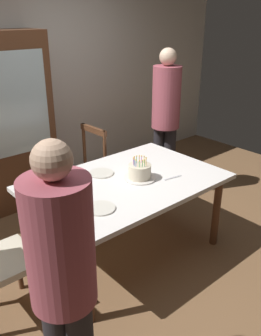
% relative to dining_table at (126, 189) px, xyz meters
% --- Properties ---
extents(ground, '(6.40, 6.40, 0.00)m').
position_rel_dining_table_xyz_m(ground, '(0.00, 0.00, -0.66)').
color(ground, brown).
extents(back_wall, '(6.40, 0.10, 2.60)m').
position_rel_dining_table_xyz_m(back_wall, '(0.00, 1.85, 0.64)').
color(back_wall, beige).
rests_on(back_wall, ground).
extents(dining_table, '(1.65, 1.09, 0.74)m').
position_rel_dining_table_xyz_m(dining_table, '(0.00, 0.00, 0.00)').
color(dining_table, white).
rests_on(dining_table, ground).
extents(birthday_cake, '(0.28, 0.28, 0.20)m').
position_rel_dining_table_xyz_m(birthday_cake, '(0.11, -0.05, 0.14)').
color(birthday_cake, silver).
rests_on(birthday_cake, dining_table).
extents(plate_near_celebrant, '(0.22, 0.22, 0.01)m').
position_rel_dining_table_xyz_m(plate_near_celebrant, '(-0.45, -0.25, 0.09)').
color(plate_near_celebrant, silver).
rests_on(plate_near_celebrant, dining_table).
extents(plate_far_side, '(0.22, 0.22, 0.01)m').
position_rel_dining_table_xyz_m(plate_far_side, '(-0.08, 0.25, 0.09)').
color(plate_far_side, silver).
rests_on(plate_far_side, dining_table).
extents(fork_near_celebrant, '(0.18, 0.03, 0.01)m').
position_rel_dining_table_xyz_m(fork_near_celebrant, '(-0.61, -0.26, 0.08)').
color(fork_near_celebrant, silver).
rests_on(fork_near_celebrant, dining_table).
extents(fork_far_side, '(0.18, 0.04, 0.01)m').
position_rel_dining_table_xyz_m(fork_far_side, '(-0.24, 0.23, 0.08)').
color(fork_far_side, silver).
rests_on(fork_far_side, dining_table).
extents(fork_near_guest, '(0.18, 0.05, 0.01)m').
position_rel_dining_table_xyz_m(fork_near_guest, '(0.33, -0.23, 0.08)').
color(fork_near_guest, silver).
rests_on(fork_near_guest, dining_table).
extents(chair_spindle_back, '(0.46, 0.46, 0.95)m').
position_rel_dining_table_xyz_m(chair_spindle_back, '(0.12, 0.87, -0.20)').
color(chair_spindle_back, tan).
rests_on(chair_spindle_back, ground).
extents(person_celebrant, '(0.32, 0.32, 1.59)m').
position_rel_dining_table_xyz_m(person_celebrant, '(-1.13, -0.87, 0.25)').
color(person_celebrant, '#262328').
rests_on(person_celebrant, ground).
extents(person_guest, '(0.32, 0.32, 1.71)m').
position_rel_dining_table_xyz_m(person_guest, '(1.15, 0.65, 0.32)').
color(person_guest, '#262328').
rests_on(person_guest, ground).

